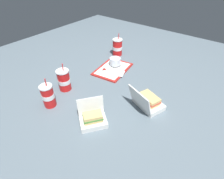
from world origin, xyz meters
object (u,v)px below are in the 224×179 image
ketchup_cup (104,70)px  clamshell_sandwich_front (93,119)px  food_tray (113,69)px  soda_cup_back (48,96)px  plastic_fork (105,67)px  soda_cup_center (64,80)px  cake_container (115,62)px  clamshell_sandwich_center (148,102)px  soda_cup_corner (117,47)px

ketchup_cup → clamshell_sandwich_front: 0.62m
food_tray → soda_cup_back: soda_cup_back is taller
plastic_fork → soda_cup_center: (-0.44, 0.05, 0.07)m
ketchup_cup → soda_cup_back: 0.59m
cake_container → ketchup_cup: size_ratio=2.78×
plastic_fork → clamshell_sandwich_center: clamshell_sandwich_center is taller
soda_cup_corner → ketchup_cup: bearing=-161.4°
clamshell_sandwich_front → soda_cup_back: size_ratio=0.95×
soda_cup_center → plastic_fork: bearing=-6.8°
cake_container → soda_cup_center: (-0.54, 0.10, 0.04)m
food_tray → plastic_fork: bearing=116.0°
food_tray → clamshell_sandwich_front: bearing=-153.0°
food_tray → ketchup_cup: size_ratio=10.08×
cake_container → clamshell_sandwich_center: bearing=-120.5°
food_tray → soda_cup_corner: bearing=28.9°
plastic_fork → clamshell_sandwich_center: (-0.21, -0.58, 0.03)m
cake_container → plastic_fork: 0.12m
ketchup_cup → soda_cup_corner: 0.39m
clamshell_sandwich_front → soda_cup_corner: (0.89, 0.46, 0.04)m
clamshell_sandwich_front → soda_cup_center: bearing=73.0°
clamshell_sandwich_front → ketchup_cup: bearing=33.3°
clamshell_sandwich_front → soda_cup_center: (0.13, 0.43, 0.04)m
soda_cup_corner → clamshell_sandwich_center: bearing=-128.3°
food_tray → ketchup_cup: bearing=161.6°
cake_container → soda_cup_corner: size_ratio=0.47×
cake_container → plastic_fork: size_ratio=1.01×
clamshell_sandwich_front → clamshell_sandwich_center: (0.36, -0.20, 0.00)m
plastic_fork → soda_cup_back: bearing=-153.7°
ketchup_cup → clamshell_sandwich_center: 0.56m
ketchup_cup → clamshell_sandwich_front: size_ratio=0.18×
clamshell_sandwich_center → plastic_fork: bearing=69.9°
plastic_fork → soda_cup_center: 0.45m
clamshell_sandwich_center → soda_cup_center: (-0.23, 0.63, 0.04)m
cake_container → soda_cup_center: soda_cup_center is taller
clamshell_sandwich_front → cake_container: bearing=26.3°
ketchup_cup → plastic_fork: 0.07m
ketchup_cup → clamshell_sandwich_center: bearing=-106.0°
plastic_fork → soda_cup_corner: (0.31, 0.09, 0.07)m
soda_cup_corner → soda_cup_center: bearing=-177.5°
food_tray → soda_cup_corner: 0.33m
food_tray → cake_container: bearing=19.6°
cake_container → soda_cup_back: 0.74m
soda_cup_corner → soda_cup_center: 0.76m
plastic_fork → cake_container: bearing=1.9°
clamshell_sandwich_center → soda_cup_corner: size_ratio=1.10×
ketchup_cup → soda_cup_back: soda_cup_back is taller
soda_cup_corner → soda_cup_center: (-0.76, -0.03, -0.00)m
ketchup_cup → clamshell_sandwich_front: clamshell_sandwich_front is taller
plastic_fork → ketchup_cup: bearing=-120.3°
cake_container → soda_cup_center: size_ratio=0.47×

